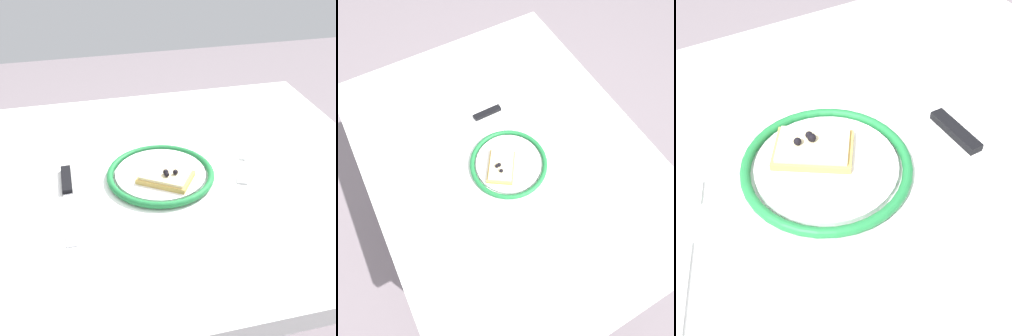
{
  "view_description": "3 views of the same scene",
  "coord_description": "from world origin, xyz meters",
  "views": [
    {
      "loc": [
        0.13,
        0.74,
        1.3
      ],
      "look_at": [
        -0.04,
        0.01,
        0.8
      ],
      "focal_mm": 46.87,
      "sensor_mm": 36.0,
      "label": 1
    },
    {
      "loc": [
        -0.37,
        0.21,
        1.54
      ],
      "look_at": [
        -0.04,
        0.03,
        0.79
      ],
      "focal_mm": 31.93,
      "sensor_mm": 36.0,
      "label": 2
    },
    {
      "loc": [
        -0.2,
        -0.33,
        1.2
      ],
      "look_at": [
        -0.02,
        -0.02,
        0.8
      ],
      "focal_mm": 46.64,
      "sensor_mm": 36.0,
      "label": 3
    }
  ],
  "objects": [
    {
      "name": "knife",
      "position": [
        0.16,
        0.02,
        0.78
      ],
      "size": [
        0.02,
        0.24,
        0.01
      ],
      "color": "silver",
      "rests_on": "dining_table"
    },
    {
      "name": "plate",
      "position": [
        -0.03,
        0.01,
        0.79
      ],
      "size": [
        0.22,
        0.22,
        0.02
      ],
      "color": "white",
      "rests_on": "dining_table"
    },
    {
      "name": "fork",
      "position": [
        -0.22,
        -0.01,
        0.78
      ],
      "size": [
        0.09,
        0.19,
        0.0
      ],
      "color": "#B9B9B9",
      "rests_on": "dining_table"
    },
    {
      "name": "pizza_slice_near",
      "position": [
        -0.03,
        0.04,
        0.8
      ],
      "size": [
        0.13,
        0.12,
        0.03
      ],
      "color": "tan",
      "rests_on": "plate"
    },
    {
      "name": "dining_table",
      "position": [
        0.0,
        0.0,
        0.69
      ],
      "size": [
        1.03,
        0.79,
        0.78
      ],
      "color": "white",
      "rests_on": "ground_plane"
    }
  ]
}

